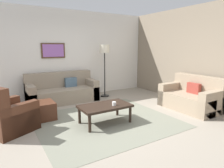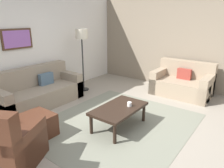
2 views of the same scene
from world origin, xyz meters
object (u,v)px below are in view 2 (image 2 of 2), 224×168
(ottoman, at_px, (36,126))
(framed_artwork, at_px, (17,39))
(coffee_table, at_px, (119,110))
(armchair_leather, at_px, (3,149))
(lamp_standing, at_px, (82,40))
(couch_main, at_px, (37,92))
(cup, at_px, (129,104))
(couch_loveseat, at_px, (183,83))

(ottoman, distance_m, framed_artwork, 2.25)
(ottoman, distance_m, coffee_table, 1.50)
(armchair_leather, xyz_separation_m, lamp_standing, (3.01, 1.44, 1.10))
(framed_artwork, bearing_deg, ottoman, -115.46)
(couch_main, height_order, cup, couch_main)
(ottoman, xyz_separation_m, framed_artwork, (0.78, 1.64, 1.33))
(couch_main, distance_m, coffee_table, 2.22)
(couch_loveseat, xyz_separation_m, framed_artwork, (-2.85, 2.95, 1.23))
(couch_main, bearing_deg, coffee_table, -83.19)
(framed_artwork, bearing_deg, cup, -79.65)
(couch_main, height_order, coffee_table, couch_main)
(lamp_standing, distance_m, framed_artwork, 1.60)
(couch_main, bearing_deg, framed_artwork, 102.02)
(coffee_table, bearing_deg, framed_artwork, 97.63)
(armchair_leather, relative_size, coffee_table, 0.98)
(framed_artwork, bearing_deg, coffee_table, -82.37)
(cup, bearing_deg, framed_artwork, 100.35)
(ottoman, relative_size, coffee_table, 0.51)
(coffee_table, xyz_separation_m, lamp_standing, (1.14, 2.04, 1.05))
(couch_main, distance_m, couch_loveseat, 3.76)
(couch_loveseat, distance_m, ottoman, 3.87)
(ottoman, relative_size, framed_artwork, 0.78)
(coffee_table, distance_m, framed_artwork, 2.88)
(armchair_leather, bearing_deg, couch_loveseat, -12.09)
(couch_main, relative_size, armchair_leather, 1.89)
(armchair_leather, bearing_deg, couch_main, 45.17)
(coffee_table, height_order, lamp_standing, lamp_standing)
(cup, bearing_deg, ottoman, 139.29)
(armchair_leather, relative_size, framed_artwork, 1.49)
(coffee_table, xyz_separation_m, framed_artwork, (-0.35, 2.61, 1.17))
(couch_main, distance_m, armchair_leather, 2.27)
(couch_loveseat, bearing_deg, couch_main, 137.37)
(couch_loveseat, distance_m, framed_artwork, 4.29)
(couch_loveseat, bearing_deg, cup, 174.83)
(couch_loveseat, xyz_separation_m, lamp_standing, (-1.36, 2.38, 1.11))
(couch_loveseat, bearing_deg, framed_artwork, 134.03)
(couch_main, relative_size, couch_loveseat, 1.38)
(couch_loveseat, height_order, lamp_standing, lamp_standing)
(couch_main, xyz_separation_m, ottoman, (-0.87, -1.23, -0.10))
(couch_loveseat, height_order, cup, couch_loveseat)
(ottoman, height_order, cup, cup)
(lamp_standing, bearing_deg, cup, -114.58)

